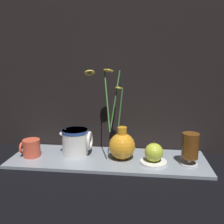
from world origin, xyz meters
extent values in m
plane|color=black|center=(0.00, 0.00, 0.00)|extent=(6.00, 6.00, 0.00)
cube|color=gray|center=(0.00, 0.00, 0.01)|extent=(0.79, 0.25, 0.01)
cube|color=black|center=(0.00, 0.14, 0.55)|extent=(1.29, 0.02, 1.10)
sphere|color=orange|center=(0.06, 0.00, 0.07)|extent=(0.11, 0.11, 0.11)
cylinder|color=orange|center=(0.06, 0.00, 0.12)|extent=(0.04, 0.04, 0.04)
cylinder|color=#3D7A33|center=(0.00, -0.01, 0.25)|extent=(0.04, 0.13, 0.22)
cylinder|color=#EAC64C|center=(-0.06, -0.03, 0.36)|extent=(0.05, 0.04, 0.02)
sphere|color=yellow|center=(-0.06, -0.03, 0.36)|extent=(0.01, 0.01, 0.01)
cylinder|color=#3D7A33|center=(0.05, 0.01, 0.22)|extent=(0.02, 0.02, 0.15)
cylinder|color=#EAC64C|center=(0.04, 0.02, 0.30)|extent=(0.04, 0.04, 0.01)
sphere|color=yellow|center=(0.04, 0.02, 0.30)|extent=(0.01, 0.01, 0.01)
cylinder|color=#3D7A33|center=(0.03, 0.02, 0.25)|extent=(0.04, 0.07, 0.22)
cylinder|color=#EAC64C|center=(0.00, 0.03, 0.36)|extent=(0.05, 0.05, 0.02)
sphere|color=yellow|center=(0.00, 0.03, 0.36)|extent=(0.01, 0.01, 0.01)
cylinder|color=#DB5138|center=(-0.31, -0.02, 0.05)|extent=(0.07, 0.07, 0.07)
torus|color=#DB5138|center=(-0.35, -0.02, 0.05)|extent=(0.01, 0.05, 0.05)
cylinder|color=white|center=(-0.14, 0.03, 0.07)|extent=(0.11, 0.11, 0.11)
cylinder|color=#2D4C93|center=(-0.14, 0.03, 0.11)|extent=(0.11, 0.11, 0.01)
torus|color=white|center=(-0.08, 0.03, 0.07)|extent=(0.01, 0.08, 0.08)
cone|color=white|center=(-0.19, 0.03, 0.11)|extent=(0.04, 0.03, 0.04)
cylinder|color=silver|center=(0.32, -0.03, 0.01)|extent=(0.07, 0.07, 0.01)
cylinder|color=silver|center=(0.32, -0.03, 0.03)|extent=(0.02, 0.02, 0.02)
cylinder|color=brown|center=(0.32, -0.03, 0.09)|extent=(0.06, 0.06, 0.10)
cylinder|color=white|center=(0.18, -0.03, 0.02)|extent=(0.10, 0.10, 0.01)
sphere|color=#B7C638|center=(0.18, -0.03, 0.06)|extent=(0.07, 0.07, 0.07)
cylinder|color=#4C3819|center=(0.18, -0.03, 0.10)|extent=(0.00, 0.00, 0.01)
camera|label=1|loc=(0.13, -0.94, 0.41)|focal=40.00mm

